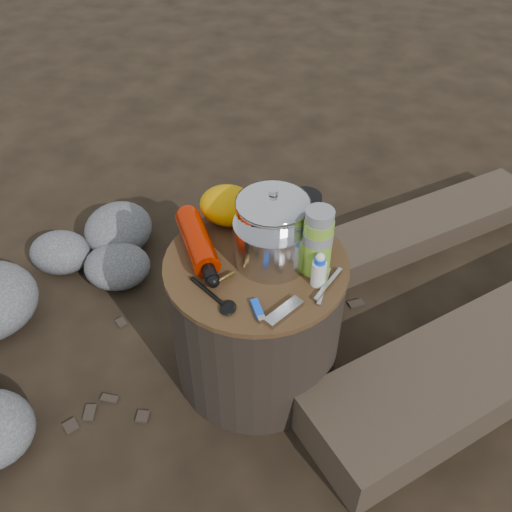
% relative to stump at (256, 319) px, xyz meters
% --- Properties ---
extents(ground, '(60.00, 60.00, 0.00)m').
position_rel_stump_xyz_m(ground, '(0.00, 0.00, -0.23)').
color(ground, black).
rests_on(ground, ground).
extents(stump, '(0.50, 0.50, 0.46)m').
position_rel_stump_xyz_m(stump, '(0.00, 0.00, 0.00)').
color(stump, black).
rests_on(stump, ground).
extents(rock_ring, '(0.49, 1.07, 0.21)m').
position_rel_stump_xyz_m(rock_ring, '(-0.71, 0.02, -0.12)').
color(rock_ring, '#55555A').
rests_on(rock_ring, ground).
extents(log_small, '(1.07, 0.97, 0.10)m').
position_rel_stump_xyz_m(log_small, '(0.44, 0.72, -0.18)').
color(log_small, '#3D3025').
rests_on(log_small, ground).
extents(foil_windscreen, '(0.20, 0.20, 0.12)m').
position_rel_stump_xyz_m(foil_windscreen, '(0.04, 0.03, 0.29)').
color(foil_windscreen, '#B8B9BF').
rests_on(foil_windscreen, stump).
extents(camping_pot, '(0.19, 0.19, 0.19)m').
position_rel_stump_xyz_m(camping_pot, '(0.03, 0.06, 0.32)').
color(camping_pot, silver).
rests_on(camping_pot, stump).
extents(fuel_bottle, '(0.21, 0.29, 0.07)m').
position_rel_stump_xyz_m(fuel_bottle, '(-0.16, 0.01, 0.26)').
color(fuel_bottle, '#AE1900').
rests_on(fuel_bottle, stump).
extents(thermos, '(0.08, 0.08, 0.19)m').
position_rel_stump_xyz_m(thermos, '(0.16, 0.01, 0.32)').
color(thermos, '#7DB530').
rests_on(thermos, stump).
extents(travel_mug, '(0.09, 0.09, 0.13)m').
position_rel_stump_xyz_m(travel_mug, '(0.10, 0.15, 0.29)').
color(travel_mug, black).
rests_on(travel_mug, stump).
extents(stuff_sack, '(0.16, 0.13, 0.11)m').
position_rel_stump_xyz_m(stuff_sack, '(-0.12, 0.15, 0.28)').
color(stuff_sack, '#DA9300').
rests_on(stuff_sack, stump).
extents(food_pouch, '(0.11, 0.05, 0.13)m').
position_rel_stump_xyz_m(food_pouch, '(0.01, 0.16, 0.29)').
color(food_pouch, navy).
rests_on(food_pouch, stump).
extents(lighter, '(0.05, 0.07, 0.01)m').
position_rel_stump_xyz_m(lighter, '(0.04, -0.17, 0.24)').
color(lighter, blue).
rests_on(lighter, stump).
extents(multitool, '(0.09, 0.11, 0.02)m').
position_rel_stump_xyz_m(multitool, '(0.11, -0.17, 0.24)').
color(multitool, '#B1B1B6').
rests_on(multitool, stump).
extents(pot_grabber, '(0.06, 0.14, 0.01)m').
position_rel_stump_xyz_m(pot_grabber, '(0.19, -0.05, 0.23)').
color(pot_grabber, '#B1B1B6').
rests_on(pot_grabber, stump).
extents(spork, '(0.15, 0.12, 0.01)m').
position_rel_stump_xyz_m(spork, '(-0.09, -0.14, 0.23)').
color(spork, black).
rests_on(spork, stump).
extents(squeeze_bottle, '(0.04, 0.04, 0.09)m').
position_rel_stump_xyz_m(squeeze_bottle, '(0.17, -0.04, 0.27)').
color(squeeze_bottle, white).
rests_on(squeeze_bottle, stump).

